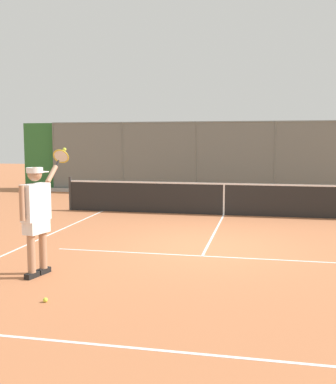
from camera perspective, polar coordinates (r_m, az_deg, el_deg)
ground_plane at (r=9.75m, az=4.82°, el=-6.82°), size 60.00×60.00×0.00m
court_line_markings at (r=8.75m, az=4.01°, el=-8.34°), size 7.66×9.11×0.01m
fence_backdrop at (r=19.40m, az=8.34°, el=4.14°), size 18.65×1.37×2.98m
tennis_net at (r=13.82m, az=6.92°, el=-0.82°), size 9.85×0.09×1.07m
tennis_player at (r=7.84m, az=-15.93°, el=-2.31°), size 0.35×1.48×2.10m
tennis_ball_by_sideline at (r=6.77m, az=-14.91°, el=-12.76°), size 0.07×0.07×0.07m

